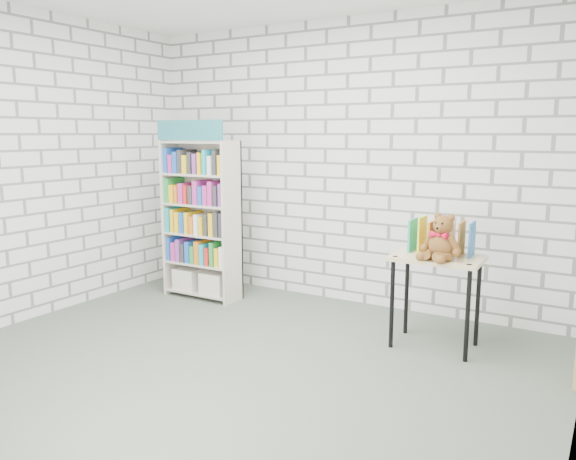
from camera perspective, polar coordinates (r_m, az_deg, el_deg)
The scene contains 6 objects.
ground at distance 4.25m, azimuth -6.18°, elevation -13.78°, with size 4.50×4.50×0.00m, color #4F594B.
room_shell at distance 3.90m, azimuth -6.67°, elevation 11.02°, with size 4.52×4.02×2.81m.
bookshelf at distance 5.85m, azimuth -8.77°, elevation 1.19°, with size 0.81×0.32×1.83m.
display_table at distance 4.59m, azimuth 14.86°, elevation -3.84°, with size 0.70×0.49×0.75m.
table_books at distance 4.64m, azimuth 15.35°, elevation -0.56°, with size 0.49×0.22×0.29m.
teddy_bear at distance 4.42m, azimuth 15.30°, elevation -1.10°, with size 0.32×0.31×0.35m.
Camera 1 is at (2.36, -3.10, 1.69)m, focal length 35.00 mm.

